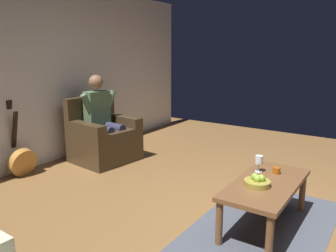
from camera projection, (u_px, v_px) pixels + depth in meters
name	position (u px, v px, depth m)	size (l,w,h in m)	color
ground_plane	(260.00, 226.00, 3.20)	(7.63, 7.63, 0.00)	brown
wall_back	(36.00, 76.00, 4.67)	(6.62, 0.06, 2.51)	white
rug	(263.00, 225.00, 3.20)	(1.83, 1.13, 0.01)	#464B56
armchair	(103.00, 139.00, 5.02)	(0.92, 0.84, 0.93)	#3D2E1C
person_seated	(103.00, 116.00, 4.94)	(0.63, 0.61, 1.25)	#516F4C
coffee_table	(266.00, 188.00, 3.12)	(1.14, 0.53, 0.44)	brown
guitar	(22.00, 159.00, 4.42)	(0.36, 0.31, 0.98)	#B97C35
wine_glass_near	(259.00, 161.00, 3.34)	(0.07, 0.07, 0.17)	silver
fruit_bowl	(257.00, 182.00, 3.02)	(0.23, 0.23, 0.11)	olive
candle_jar	(277.00, 171.00, 3.31)	(0.07, 0.07, 0.06)	#A84C11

